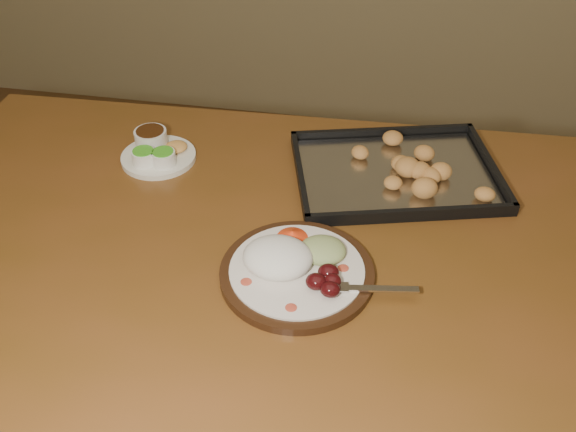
# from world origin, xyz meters

# --- Properties ---
(dining_table) EXTENTS (1.53, 0.95, 0.75)m
(dining_table) POSITION_xyz_m (-0.17, 0.28, 0.65)
(dining_table) COLOR brown
(dining_table) RESTS_ON ground
(dinner_plate) EXTENTS (0.34, 0.27, 0.06)m
(dinner_plate) POSITION_xyz_m (-0.11, 0.19, 0.77)
(dinner_plate) COLOR black
(dinner_plate) RESTS_ON dining_table
(condiment_saucer) EXTENTS (0.16, 0.16, 0.05)m
(condiment_saucer) POSITION_xyz_m (-0.47, 0.49, 0.77)
(condiment_saucer) COLOR silver
(condiment_saucer) RESTS_ON dining_table
(baking_tray) EXTENTS (0.48, 0.40, 0.04)m
(baking_tray) POSITION_xyz_m (0.05, 0.52, 0.76)
(baking_tray) COLOR black
(baking_tray) RESTS_ON dining_table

